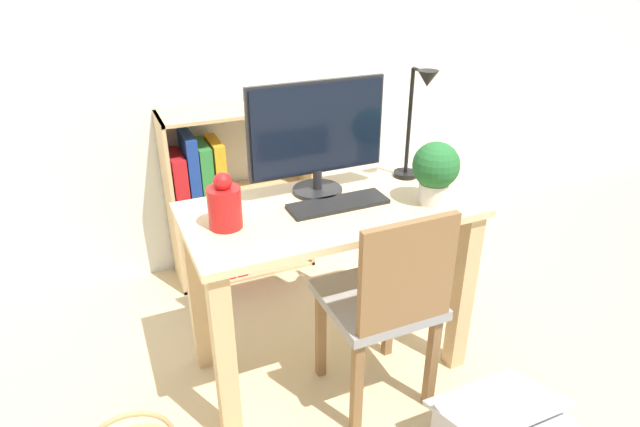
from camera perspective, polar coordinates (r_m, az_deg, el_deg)
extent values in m
plane|color=#CCB284|center=(2.45, 0.98, -15.52)|extent=(10.00, 10.00, 0.00)
cube|color=silver|center=(2.84, -8.41, 19.48)|extent=(8.00, 0.05, 2.60)
cube|color=#D8BC8C|center=(2.02, 1.14, 0.39)|extent=(1.11, 0.55, 0.03)
cube|color=tan|center=(1.93, -10.09, -15.29)|extent=(0.07, 0.07, 0.73)
cube|color=tan|center=(2.29, 14.95, -8.24)|extent=(0.07, 0.07, 0.73)
cube|color=tan|center=(2.28, -12.95, -8.24)|extent=(0.07, 0.07, 0.73)
cube|color=tan|center=(2.59, 9.05, -3.23)|extent=(0.07, 0.07, 0.73)
cylinder|color=#232326|center=(2.13, -0.27, 2.51)|extent=(0.20, 0.20, 0.02)
cylinder|color=#232326|center=(2.11, -0.28, 3.70)|extent=(0.04, 0.04, 0.08)
cube|color=#232326|center=(2.05, -0.36, 9.11)|extent=(0.55, 0.02, 0.36)
cube|color=black|center=(2.04, -0.29, 9.06)|extent=(0.53, 0.03, 0.34)
cube|color=black|center=(2.02, 1.95, 1.04)|extent=(0.38, 0.13, 0.02)
cylinder|color=red|center=(1.87, -10.13, 0.63)|extent=(0.12, 0.12, 0.15)
sphere|color=red|center=(1.83, -10.37, 3.37)|extent=(0.06, 0.06, 0.06)
cylinder|color=black|center=(2.31, 9.08, 4.19)|extent=(0.10, 0.10, 0.02)
cylinder|color=black|center=(2.23, 9.50, 9.58)|extent=(0.02, 0.02, 0.43)
cylinder|color=black|center=(2.14, 10.68, 14.75)|extent=(0.01, 0.10, 0.01)
cone|color=black|center=(2.10, 11.40, 13.93)|extent=(0.08, 0.08, 0.06)
cylinder|color=silver|center=(2.08, 11.98, 2.20)|extent=(0.11, 0.11, 0.08)
sphere|color=#23662D|center=(2.03, 12.27, 5.05)|extent=(0.18, 0.18, 0.18)
cube|color=gray|center=(2.06, 6.11, -9.05)|extent=(0.40, 0.40, 0.04)
cube|color=brown|center=(1.81, 9.33, -6.48)|extent=(0.36, 0.03, 0.40)
cube|color=brown|center=(2.04, 3.94, -17.95)|extent=(0.04, 0.04, 0.43)
cube|color=brown|center=(2.17, 11.83, -15.21)|extent=(0.04, 0.04, 0.43)
cube|color=brown|center=(2.26, 0.08, -12.68)|extent=(0.04, 0.04, 0.43)
cube|color=brown|center=(2.38, 7.37, -10.58)|extent=(0.04, 0.04, 0.43)
cube|color=tan|center=(2.82, -15.65, 0.81)|extent=(0.02, 0.28, 0.92)
cube|color=tan|center=(2.98, -1.79, 3.31)|extent=(0.02, 0.28, 0.92)
cube|color=tan|center=(3.09, -7.97, -5.52)|extent=(0.75, 0.28, 0.02)
cube|color=tan|center=(2.72, -9.18, 10.78)|extent=(0.75, 0.28, 0.02)
cube|color=tan|center=(2.88, -8.53, 2.11)|extent=(0.71, 0.28, 0.02)
cube|color=black|center=(2.97, -14.06, -4.48)|extent=(0.05, 0.24, 0.26)
cube|color=navy|center=(2.95, -12.85, -3.13)|extent=(0.06, 0.24, 0.39)
cube|color=black|center=(2.97, -11.46, -3.26)|extent=(0.06, 0.24, 0.34)
cube|color=red|center=(2.99, -10.22, -3.30)|extent=(0.05, 0.24, 0.31)
cube|color=red|center=(2.99, -9.00, -2.84)|extent=(0.05, 0.24, 0.33)
cube|color=red|center=(2.77, -14.93, 3.61)|extent=(0.07, 0.24, 0.26)
cube|color=navy|center=(2.76, -13.67, 4.74)|extent=(0.05, 0.24, 0.35)
cube|color=#2D7F38|center=(2.78, -12.34, 4.42)|extent=(0.06, 0.24, 0.30)
cube|color=orange|center=(2.79, -10.99, 4.73)|extent=(0.05, 0.24, 0.31)
cube|color=#B2B2B7|center=(2.04, 18.28, -18.69)|extent=(0.39, 0.30, 0.12)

